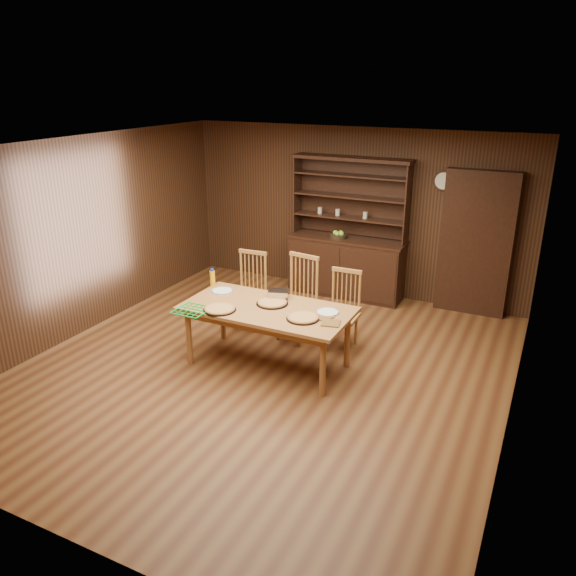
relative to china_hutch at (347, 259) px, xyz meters
The scene contains 20 objects.
floor 2.82m from the china_hutch, 89.99° to the right, with size 6.00×6.00×0.00m, color brown.
room_shell 2.92m from the china_hutch, 89.99° to the right, with size 6.00×6.00×6.00m.
china_hutch is the anchor object (origin of this frame).
doorway 1.96m from the china_hutch, ahead, with size 1.00×0.18×2.10m, color black.
wall_clock 1.89m from the china_hutch, ahead, with size 0.30×0.05×0.30m.
dining_table 2.63m from the china_hutch, 90.43° to the right, with size 1.99×1.00×0.75m.
chair_left 1.86m from the china_hutch, 114.89° to the right, with size 0.46×0.44×1.06m.
chair_center 1.75m from the china_hutch, 90.16° to the right, with size 0.53×0.51×1.14m.
chair_right 1.83m from the china_hutch, 70.74° to the right, with size 0.43×0.41×1.02m.
pizza_left 2.99m from the china_hutch, 99.14° to the right, with size 0.38×0.38×0.04m.
pizza_right 2.80m from the china_hutch, 79.70° to the right, with size 0.38×0.38×0.04m.
pizza_center 2.51m from the china_hutch, 90.35° to the right, with size 0.39×0.39×0.04m.
cooling_rack 3.19m from the china_hutch, 103.79° to the right, with size 0.36×0.36×0.02m, color green, non-canonical shape.
plate_left 2.54m from the china_hutch, 107.86° to the right, with size 0.27×0.27×0.02m.
plate_right 2.56m from the china_hutch, 74.53° to the right, with size 0.26×0.26×0.02m.
foil_dish 2.31m from the china_hutch, 90.85° to the right, with size 0.25×0.18×0.10m, color silver.
juice_bottle 2.51m from the china_hutch, 113.60° to the right, with size 0.07×0.07×0.23m.
pot_holder_a 2.85m from the china_hutch, 73.09° to the right, with size 0.20×0.20×0.01m, color #AD1320.
pot_holder_b 2.70m from the china_hutch, 75.16° to the right, with size 0.18×0.18×0.01m, color #AD1320.
fruit_bowl 0.41m from the china_hutch, 151.65° to the right, with size 0.27×0.27×0.12m.
Camera 1 is at (2.88, -5.24, 3.30)m, focal length 35.00 mm.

